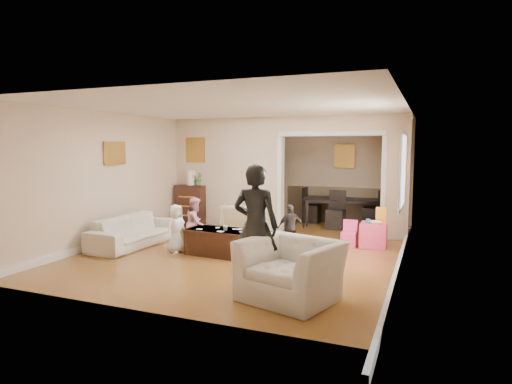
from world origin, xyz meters
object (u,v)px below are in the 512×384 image
at_px(sofa, 135,231).
at_px(dresser, 191,205).
at_px(coffee_table, 222,242).
at_px(play_table, 373,235).
at_px(child_toddler, 291,228).
at_px(coffee_cup, 225,228).
at_px(cyan_cup, 368,221).
at_px(table_lamp, 191,178).
at_px(armchair_front, 291,270).
at_px(adult_person, 256,226).
at_px(armchair_back, 239,219).
at_px(dining_table, 341,211).
at_px(child_kneel_b, 196,223).
at_px(child_kneel_a, 176,229).

bearing_deg(sofa, dresser, 4.11).
distance_m(sofa, coffee_table, 1.91).
distance_m(play_table, child_toddler, 1.66).
relative_size(coffee_cup, cyan_cup, 1.14).
bearing_deg(dresser, table_lamp, 0.00).
bearing_deg(sofa, play_table, -68.14).
distance_m(armchair_front, adult_person, 0.79).
distance_m(dresser, table_lamp, 0.68).
relative_size(armchair_back, dining_table, 0.40).
bearing_deg(play_table, cyan_cup, -153.43).
bearing_deg(coffee_cup, child_kneel_b, 156.37).
bearing_deg(child_toddler, table_lamp, -63.05).
bearing_deg(child_kneel_b, adult_person, -147.19).
bearing_deg(armchair_front, play_table, 96.17).
bearing_deg(table_lamp, coffee_cup, -48.89).
distance_m(dining_table, child_kneel_b, 4.15).
bearing_deg(child_toddler, child_kneel_a, -9.76).
xyz_separation_m(dresser, child_toddler, (3.07, -1.63, -0.06)).
distance_m(armchair_front, coffee_cup, 2.39).
bearing_deg(play_table, table_lamp, 170.70).
height_order(table_lamp, child_kneel_a, table_lamp).
bearing_deg(table_lamp, adult_person, -49.59).
relative_size(armchair_back, cyan_cup, 9.27).
bearing_deg(child_kneel_a, cyan_cup, -46.33).
bearing_deg(dining_table, child_kneel_a, -132.86).
xyz_separation_m(table_lamp, child_toddler, (3.07, -1.63, -0.74)).
bearing_deg(coffee_cup, dresser, 131.11).
xyz_separation_m(coffee_cup, adult_person, (1.15, -1.41, 0.35)).
bearing_deg(child_kneel_b, coffee_table, -128.30).
xyz_separation_m(armchair_back, coffee_table, (0.48, -1.83, -0.11)).
xyz_separation_m(play_table, child_kneel_a, (-3.28, -1.80, 0.21)).
distance_m(sofa, play_table, 4.63).
xyz_separation_m(sofa, armchair_front, (3.73, -1.73, 0.08)).
distance_m(coffee_table, dining_table, 4.13).
relative_size(armchair_back, child_kneel_a, 0.84).
bearing_deg(dining_table, armchair_front, -99.45).
height_order(table_lamp, coffee_table, table_lamp).
bearing_deg(child_kneel_b, play_table, -81.82).
height_order(dresser, coffee_cup, dresser).
bearing_deg(child_kneel_a, coffee_table, -65.09).
relative_size(dining_table, child_kneel_b, 1.93).
bearing_deg(coffee_table, coffee_cup, -26.57).
bearing_deg(adult_person, table_lamp, -53.52).
bearing_deg(dining_table, table_lamp, -170.02).
distance_m(armchair_front, dining_table, 5.61).
bearing_deg(cyan_cup, dining_table, 112.81).
relative_size(dining_table, child_kneel_a, 2.11).
relative_size(coffee_cup, dining_table, 0.05).
xyz_separation_m(armchair_back, child_kneel_b, (-0.22, -1.53, 0.15)).
relative_size(sofa, cyan_cup, 24.88).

